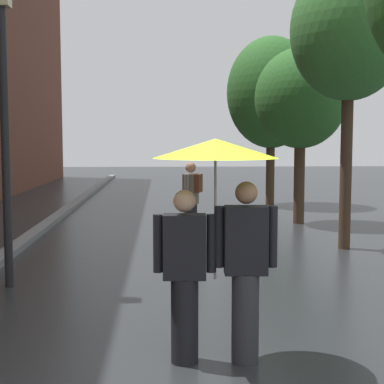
# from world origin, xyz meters

# --- Properties ---
(kerb_strip) EXTENTS (0.30, 36.00, 0.12)m
(kerb_strip) POSITION_xyz_m (-3.20, 10.00, 0.06)
(kerb_strip) COLOR slate
(kerb_strip) RESTS_ON ground
(street_tree_1) EXTENTS (2.22, 2.22, 5.50)m
(street_tree_1) POSITION_xyz_m (3.14, 6.11, 4.14)
(street_tree_1) COLOR #473323
(street_tree_1) RESTS_ON ground
(street_tree_2) EXTENTS (2.28, 2.28, 4.38)m
(street_tree_2) POSITION_xyz_m (3.06, 9.46, 3.11)
(street_tree_2) COLOR #473323
(street_tree_2) RESTS_ON ground
(street_tree_3) EXTENTS (2.84, 2.84, 5.39)m
(street_tree_3) POSITION_xyz_m (3.11, 13.55, 3.60)
(street_tree_3) COLOR #473323
(street_tree_3) RESTS_ON ground
(couple_under_umbrella) EXTENTS (1.17, 1.17, 2.12)m
(couple_under_umbrella) POSITION_xyz_m (0.10, 0.63, 1.43)
(couple_under_umbrella) COLOR black
(couple_under_umbrella) RESTS_ON ground
(street_lamp_post) EXTENTS (0.24, 0.24, 4.25)m
(street_lamp_post) POSITION_xyz_m (-2.60, 3.53, 2.49)
(street_lamp_post) COLOR black
(street_lamp_post) RESTS_ON ground
(pedestrian_walking_midground) EXTENTS (0.42, 0.56, 1.67)m
(pedestrian_walking_midground) POSITION_xyz_m (0.19, 6.64, 0.89)
(pedestrian_walking_midground) COLOR black
(pedestrian_walking_midground) RESTS_ON ground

